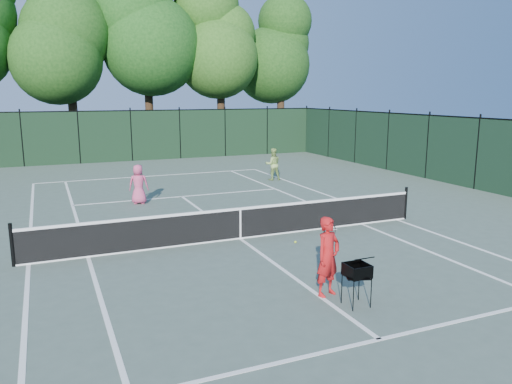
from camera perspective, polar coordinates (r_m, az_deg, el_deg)
name	(u,v)px	position (r m, az deg, el deg)	size (l,w,h in m)	color
ground	(240,239)	(14.20, -1.81, -5.37)	(90.00, 90.00, 0.00)	#4A5A4E
sideline_doubles_left	(28,264)	(13.32, -24.56, -7.53)	(0.10, 23.77, 0.01)	white
sideline_doubles_right	(397,220)	(16.90, 15.80, -3.07)	(0.10, 23.77, 0.01)	white
sideline_singles_left	(88,257)	(13.33, -18.64, -7.07)	(0.10, 23.77, 0.01)	white
sideline_singles_right	(362,224)	(16.10, 11.99, -3.60)	(0.10, 23.77, 0.01)	white
baseline_far	(153,176)	(25.38, -11.65, 1.82)	(10.97, 0.10, 0.01)	white
service_line_near	(379,339)	(8.96, 13.93, -16.03)	(8.23, 0.10, 0.01)	white
service_line_far	(182,196)	(20.12, -8.47, -0.51)	(8.23, 0.10, 0.01)	white
center_service_line	(240,239)	(14.19, -1.81, -5.36)	(0.10, 12.80, 0.01)	white
tennis_net	(240,223)	(14.07, -1.82, -3.51)	(11.69, 0.09, 1.06)	black
fence_far	(131,136)	(31.17, -14.06, 6.21)	(24.00, 0.05, 3.00)	black
tree_2	(68,33)	(34.72, -20.73, 16.62)	(6.00, 6.00, 12.40)	black
tree_3	(146,17)	(36.00, -12.51, 18.89)	(7.00, 7.00, 14.45)	black
tree_4	(220,33)	(36.52, -4.13, 17.64)	(6.20, 6.20, 12.97)	black
tree_5	(281,43)	(38.85, 2.91, 16.63)	(5.80, 5.80, 12.23)	black
coach	(328,256)	(10.24, 8.23, -7.30)	(0.81, 0.81, 1.64)	#B41416
player_pink	(139,184)	(19.00, -13.28, 0.88)	(0.82, 0.65, 1.47)	#C64671
player_green	(273,164)	(23.59, 1.94, 3.19)	(0.83, 0.69, 1.51)	#92B359
ball_hopper	(357,271)	(9.87, 11.48, -8.81)	(0.57, 0.57, 0.84)	black
loose_ball_midcourt	(295,242)	(13.83, 4.52, -5.71)	(0.07, 0.07, 0.07)	#B8D52B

